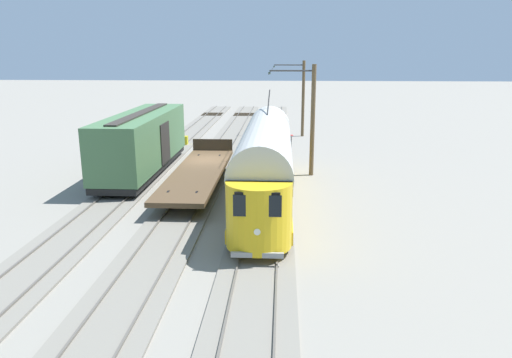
# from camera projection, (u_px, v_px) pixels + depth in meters

# --- Properties ---
(ground_plane) EXTENTS (220.00, 220.00, 0.00)m
(ground_plane) POSITION_uv_depth(u_px,v_px,m) (206.00, 174.00, 31.19)
(ground_plane) COLOR gray
(track_streetcar_siding) EXTENTS (2.80, 80.00, 0.18)m
(track_streetcar_siding) POSITION_uv_depth(u_px,v_px,m) (269.00, 173.00, 31.26)
(track_streetcar_siding) COLOR slate
(track_streetcar_siding) RESTS_ON ground
(track_adjacent_siding) EXTENTS (2.80, 80.00, 0.18)m
(track_adjacent_siding) POSITION_uv_depth(u_px,v_px,m) (207.00, 172.00, 31.47)
(track_adjacent_siding) COLOR slate
(track_adjacent_siding) RESTS_ON ground
(track_third_siding) EXTENTS (2.80, 80.00, 0.18)m
(track_third_siding) POSITION_uv_depth(u_px,v_px,m) (146.00, 171.00, 31.69)
(track_third_siding) COLOR slate
(track_third_siding) RESTS_ON ground
(vintage_streetcar) EXTENTS (2.65, 16.96, 5.21)m
(vintage_streetcar) POSITION_uv_depth(u_px,v_px,m) (266.00, 159.00, 25.04)
(vintage_streetcar) COLOR gold
(vintage_streetcar) RESTS_ON ground
(coach_adjacent) EXTENTS (2.96, 12.44, 3.85)m
(coach_adjacent) POSITION_uv_depth(u_px,v_px,m) (143.00, 141.00, 30.73)
(coach_adjacent) COLOR #477047
(coach_adjacent) RESTS_ON ground
(flatcar_far_siding) EXTENTS (2.80, 12.61, 1.60)m
(flatcar_far_siding) POSITION_uv_depth(u_px,v_px,m) (198.00, 172.00, 28.15)
(flatcar_far_siding) COLOR brown
(flatcar_far_siding) RESTS_ON ground
(catenary_pole_foreground) EXTENTS (2.97, 0.28, 7.01)m
(catenary_pole_foreground) POSITION_uv_depth(u_px,v_px,m) (302.00, 97.00, 44.60)
(catenary_pole_foreground) COLOR brown
(catenary_pole_foreground) RESTS_ON ground
(catenary_pole_mid_near) EXTENTS (2.97, 0.28, 7.01)m
(catenary_pole_mid_near) POSITION_uv_depth(u_px,v_px,m) (311.00, 118.00, 30.04)
(catenary_pole_mid_near) COLOR brown
(catenary_pole_mid_near) RESTS_ON ground
(overhead_wire_run) EXTENTS (2.77, 19.08, 0.18)m
(overhead_wire_run) POSITION_uv_depth(u_px,v_px,m) (274.00, 69.00, 37.36)
(overhead_wire_run) COLOR black
(overhead_wire_run) RESTS_ON ground
(switch_stand) EXTENTS (0.50, 0.30, 1.24)m
(switch_stand) POSITION_uv_depth(u_px,v_px,m) (291.00, 142.00, 38.79)
(switch_stand) COLOR black
(switch_stand) RESTS_ON ground
(track_end_bumper) EXTENTS (1.80, 0.60, 0.80)m
(track_end_bumper) POSITION_uv_depth(u_px,v_px,m) (177.00, 141.00, 40.83)
(track_end_bumper) COLOR #B2A519
(track_end_bumper) RESTS_ON ground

